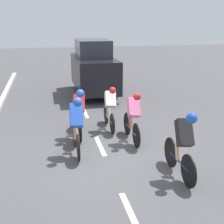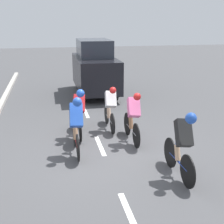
# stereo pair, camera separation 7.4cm
# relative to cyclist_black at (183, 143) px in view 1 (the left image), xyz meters

# --- Properties ---
(ground_plane) EXTENTS (60.00, 60.00, 0.00)m
(ground_plane) POSITION_rel_cyclist_black_xyz_m (1.43, -1.79, -0.83)
(ground_plane) COLOR #4C4C4F
(lane_stripe_near) EXTENTS (0.12, 1.40, 0.01)m
(lane_stripe_near) POSITION_rel_cyclist_black_xyz_m (1.43, 1.07, -0.82)
(lane_stripe_near) COLOR white
(lane_stripe_near) RESTS_ON ground
(lane_stripe_mid) EXTENTS (0.12, 1.40, 0.01)m
(lane_stripe_mid) POSITION_rel_cyclist_black_xyz_m (1.43, -2.13, -0.82)
(lane_stripe_mid) COLOR white
(lane_stripe_mid) RESTS_ON ground
(lane_stripe_far) EXTENTS (0.12, 1.40, 0.01)m
(lane_stripe_far) POSITION_rel_cyclist_black_xyz_m (1.43, -5.33, -0.82)
(lane_stripe_far) COLOR white
(lane_stripe_far) RESTS_ON ground
(cyclist_black) EXTENTS (0.38, 1.66, 1.57)m
(cyclist_black) POSITION_rel_cyclist_black_xyz_m (0.00, 0.00, 0.00)
(cyclist_black) COLOR black
(cyclist_black) RESTS_ON ground
(cyclist_pink) EXTENTS (0.37, 1.67, 1.48)m
(cyclist_pink) POSITION_rel_cyclist_black_xyz_m (0.48, -2.22, -0.06)
(cyclist_pink) COLOR black
(cyclist_pink) RESTS_ON ground
(cyclist_white) EXTENTS (0.37, 1.62, 1.42)m
(cyclist_white) POSITION_rel_cyclist_black_xyz_m (0.90, -3.36, -0.09)
(cyclist_white) COLOR black
(cyclist_white) RESTS_ON ground
(cyclist_blue) EXTENTS (0.36, 1.66, 1.57)m
(cyclist_blue) POSITION_rel_cyclist_black_xyz_m (2.10, -1.71, -0.00)
(cyclist_blue) COLOR black
(cyclist_blue) RESTS_ON ground
(cyclist_red) EXTENTS (0.38, 1.68, 1.48)m
(cyclist_red) POSITION_rel_cyclist_black_xyz_m (1.91, -2.95, -0.04)
(cyclist_red) COLOR black
(cyclist_red) RESTS_ON ground
(support_car) EXTENTS (1.70, 3.98, 2.45)m
(support_car) POSITION_rel_cyclist_black_xyz_m (0.65, -8.13, 0.37)
(support_car) COLOR black
(support_car) RESTS_ON ground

